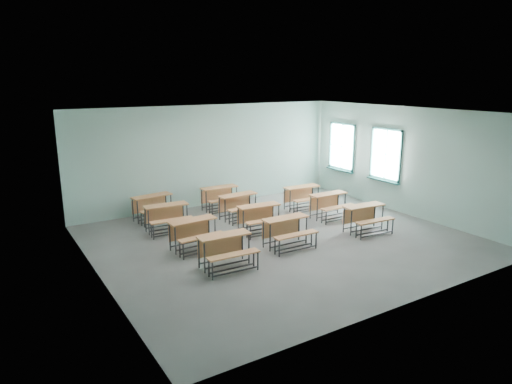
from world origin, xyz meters
TOP-DOWN VIEW (x-y plane):
  - room at (0.08, 0.03)m, footprint 9.04×8.04m
  - desk_unit_r0c0 at (-2.03, -0.80)m, footprint 1.19×0.83m
  - desk_unit_r0c1 at (-0.18, -0.49)m, footprint 1.17×0.80m
  - desk_unit_r0c2 at (2.24, -0.69)m, footprint 1.21×0.86m
  - desk_unit_r1c0 at (-2.16, 0.55)m, footprint 1.20×0.84m
  - desk_unit_r1c1 at (-0.14, 0.80)m, footprint 1.21×0.86m
  - desk_unit_r1c2 at (2.27, 0.78)m, footprint 1.16×0.78m
  - desk_unit_r2c0 at (-2.22, 2.13)m, footprint 1.20×0.84m
  - desk_unit_r2c1 at (-0.03, 2.10)m, footprint 1.20×0.85m
  - desk_unit_r2c2 at (2.16, 1.92)m, footprint 1.19×0.83m
  - desk_unit_r3c0 at (-2.19, 3.30)m, footprint 1.25×0.92m
  - desk_unit_r3c1 at (-0.06, 3.21)m, footprint 1.16×0.78m

SIDE VIEW (x-z plane):
  - desk_unit_r0c0 at x=-2.03m, z-range 0.12..0.85m
  - desk_unit_r0c1 at x=-0.18m, z-range 0.12..0.85m
  - desk_unit_r0c2 at x=2.24m, z-range 0.12..0.85m
  - desk_unit_r1c0 at x=-2.16m, z-range 0.12..0.85m
  - desk_unit_r1c1 at x=-0.14m, z-range 0.12..0.85m
  - desk_unit_r1c2 at x=2.27m, z-range 0.12..0.85m
  - desk_unit_r2c0 at x=-2.22m, z-range 0.12..0.85m
  - desk_unit_r2c1 at x=-0.03m, z-range 0.12..0.85m
  - desk_unit_r2c2 at x=2.16m, z-range 0.12..0.85m
  - desk_unit_r3c0 at x=-2.19m, z-range 0.12..0.85m
  - desk_unit_r3c1 at x=-0.06m, z-range 0.12..0.85m
  - room at x=0.08m, z-range -0.02..3.22m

